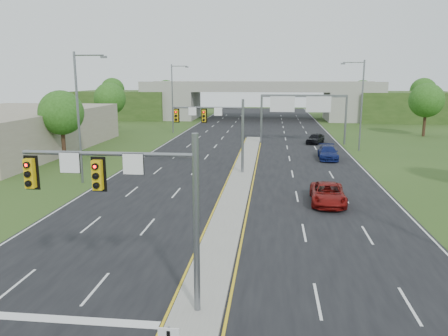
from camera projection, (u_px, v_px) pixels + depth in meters
The scene contains 22 objects.
ground at pixel (198, 314), 16.81m from camera, with size 240.00×240.00×0.00m, color #2A4619.
road at pixel (248, 155), 50.87m from camera, with size 24.00×160.00×0.02m, color black.
median at pixel (241, 178), 39.17m from camera, with size 2.00×54.00×0.16m, color gray.
lane_markings at pixel (239, 165), 45.01m from camera, with size 23.72×160.00×0.01m.
signal_mast_near at pixel (135, 194), 16.02m from camera, with size 6.62×0.60×7.00m.
signal_mast_far at pixel (218, 124), 40.35m from camera, with size 6.62×0.60×7.00m.
sign_gantry at pixel (302, 105), 58.74m from camera, with size 11.58×0.44×6.67m.
overpass at pixel (260, 103), 93.94m from camera, with size 80.00×14.00×8.10m.
lightpole_l_mid at pixel (80, 112), 36.47m from camera, with size 2.85×0.25×11.00m.
lightpole_l_far at pixel (173, 95), 70.52m from camera, with size 2.85×0.25×11.00m.
lightpole_r_far at pixel (360, 101), 53.06m from camera, with size 2.85×0.25×11.00m.
tree_l_near at pixel (61, 113), 47.11m from camera, with size 4.80×4.80×7.60m.
tree_l_mid at pixel (110, 99), 71.80m from camera, with size 5.20×5.20×8.12m.
tree_r_mid at pixel (427, 100), 66.41m from camera, with size 5.20×5.20×8.12m.
tree_back_a at pixel (113, 90), 111.19m from camera, with size 6.00×6.00×8.85m.
tree_back_b at pixel (166, 91), 109.75m from camera, with size 5.60×5.60×8.32m.
tree_back_c at pixel (362, 92), 104.57m from camera, with size 5.60×5.60×8.32m.
tree_back_d at pixel (423, 91), 103.00m from camera, with size 6.00×6.00×8.85m.
commercial_building at pixel (5, 131), 53.60m from camera, with size 18.00×30.00×5.00m, color gray.
car_far_a at pixel (328, 194), 31.32m from camera, with size 2.39×5.17×1.44m, color maroon.
car_far_b at pixel (328, 153), 48.37m from camera, with size 2.04×5.03×1.46m, color #0D174F.
car_far_c at pixel (315, 138), 59.92m from camera, with size 1.68×4.17×1.42m, color black.
Camera 1 is at (2.70, -15.11, 8.93)m, focal length 35.00 mm.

